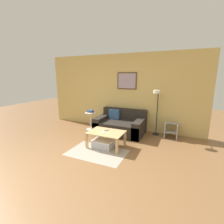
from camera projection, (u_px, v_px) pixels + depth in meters
name	position (u px, v px, depth m)	size (l,w,h in m)	color
ground_plane	(65.00, 169.00, 3.26)	(16.00, 16.00, 0.00)	brown
wall_back	(120.00, 92.00, 5.62)	(5.60, 0.09, 2.55)	#D6B76B
area_rug	(97.00, 152.00, 3.95)	(1.40, 0.91, 0.01)	#A39989
couch	(121.00, 125.00, 5.30)	(1.52, 0.99, 0.74)	#28231E
coffee_table	(106.00, 134.00, 4.21)	(0.91, 0.63, 0.41)	tan
storage_bin	(104.00, 143.00, 4.24)	(0.53, 0.46, 0.21)	#B2B2B7
floor_lamp	(157.00, 104.00, 4.80)	(0.22, 0.53, 1.43)	black
side_table	(91.00, 119.00, 5.58)	(0.35, 0.35, 0.60)	white
book_stack	(90.00, 111.00, 5.53)	(0.25, 0.18, 0.08)	#D18438
remote_control	(107.00, 130.00, 4.30)	(0.04, 0.15, 0.02)	#99999E
cell_phone	(103.00, 132.00, 4.15)	(0.07, 0.14, 0.01)	silver
step_stool	(171.00, 130.00, 4.87)	(0.37, 0.38, 0.45)	#99999E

